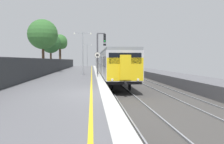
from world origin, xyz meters
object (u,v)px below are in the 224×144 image
Objects in this scene: commuter_train_at_platform at (106,63)px; platform_lamp_mid at (83,49)px; platform_lamp_far at (87,54)px; background_tree_left at (60,43)px; signal_gantry at (100,49)px; speed_limit_sign at (97,61)px; background_tree_centre at (43,35)px; background_tree_right at (51,44)px.

platform_lamp_mid reaches higher than commuter_train_at_platform.
commuter_train_at_platform is at bearing 73.41° from platform_lamp_mid.
background_tree_left reaches higher than platform_lamp_far.
background_tree_left reaches higher than signal_gantry.
platform_lamp_mid is (-1.58, 2.54, 1.30)m from speed_limit_sign.
background_tree_centre is (-9.10, -4.97, 3.90)m from commuter_train_at_platform.
speed_limit_sign is at bearing -51.26° from background_tree_centre.
background_tree_left is 4.31m from background_tree_right.
background_tree_centre is (-7.26, 9.05, 3.57)m from speed_limit_sign.
commuter_train_at_platform is 6.43× the size of background_tree_right.
background_tree_left is at bearing -130.61° from platform_lamp_far.
platform_lamp_mid is (-1.95, -1.03, -0.15)m from signal_gantry.
signal_gantry is at bearing -85.32° from platform_lamp_far.
signal_gantry is at bearing -98.00° from commuter_train_at_platform.
commuter_train_at_platform is at bearing 28.64° from background_tree_centre.
platform_lamp_far is 0.79× the size of background_tree_left.
speed_limit_sign is 0.47× the size of platform_lamp_far.
speed_limit_sign is at bearing -58.15° from platform_lamp_mid.
background_tree_left is (-8.51, 7.49, 3.85)m from commuter_train_at_platform.
background_tree_centre is at bearing -151.36° from commuter_train_at_platform.
background_tree_right is at bearing 113.95° from speed_limit_sign.
signal_gantry is 0.75× the size of background_tree_right.
speed_limit_sign is at bearing -66.05° from background_tree_right.
commuter_train_at_platform is 10.66m from background_tree_right.
commuter_train_at_platform is 6.18× the size of background_tree_left.
platform_lamp_mid is at bearing -106.59° from commuter_train_at_platform.
background_tree_centre is at bearing 131.11° from platform_lamp_mid.
speed_limit_sign is at bearing -97.50° from commuter_train_at_platform.
background_tree_right reaches higher than signal_gantry.
speed_limit_sign is 0.52× the size of platform_lamp_mid.
platform_lamp_mid is 0.91× the size of platform_lamp_far.
speed_limit_sign is (-1.85, -14.02, 0.33)m from commuter_train_at_platform.
platform_lamp_mid is 8.93m from background_tree_centre.
background_tree_centre reaches higher than commuter_train_at_platform.
platform_lamp_far is at bearing 72.84° from background_tree_centre.
background_tree_left is 12.47m from background_tree_centre.
platform_lamp_mid is 0.72× the size of background_tree_left.
speed_limit_sign is 0.39× the size of background_tree_right.
platform_lamp_far is at bearing 58.68° from background_tree_right.
platform_lamp_far is 19.36m from background_tree_centre.
commuter_train_at_platform is at bearing -75.70° from platform_lamp_far.
platform_lamp_mid is 19.77m from background_tree_left.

